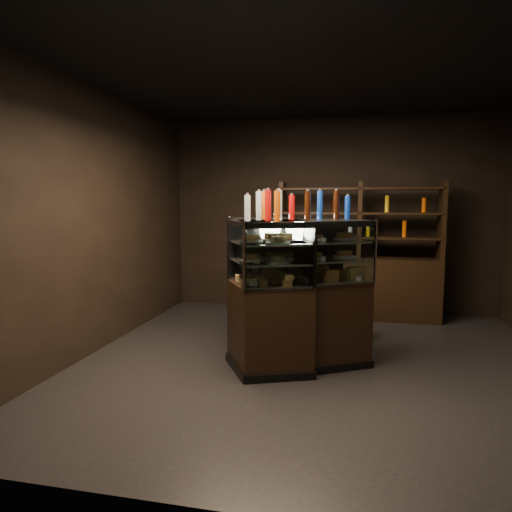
{
  "coord_description": "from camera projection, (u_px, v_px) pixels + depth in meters",
  "views": [
    {
      "loc": [
        0.39,
        -4.76,
        1.72
      ],
      "look_at": [
        -0.6,
        -0.23,
        1.16
      ],
      "focal_mm": 32.0,
      "sensor_mm": 36.0,
      "label": 1
    }
  ],
  "objects": [
    {
      "name": "potted_conifer",
      "position": [
        357.0,
        301.0,
        5.72
      ],
      "size": [
        0.39,
        0.39,
        0.83
      ],
      "rotation": [
        0.0,
        0.0,
        0.34
      ],
      "color": "black",
      "rests_on": "ground"
    },
    {
      "name": "room_shell",
      "position": [
        318.0,
        180.0,
        4.67
      ],
      "size": [
        5.02,
        5.02,
        3.01
      ],
      "color": "black",
      "rests_on": "ground"
    },
    {
      "name": "bottles_top",
      "position": [
        283.0,
        206.0,
        4.75
      ],
      "size": [
        1.13,
        1.13,
        0.3
      ],
      "color": "#D8590A",
      "rests_on": "display_case"
    },
    {
      "name": "back_shelving",
      "position": [
        358.0,
        277.0,
        6.72
      ],
      "size": [
        2.32,
        0.44,
        2.0
      ],
      "rotation": [
        0.0,
        0.0,
        0.01
      ],
      "color": "black",
      "rests_on": "ground"
    },
    {
      "name": "ground",
      "position": [
        315.0,
        362.0,
        4.9
      ],
      "size": [
        5.0,
        5.0,
        0.0
      ],
      "primitive_type": "plane",
      "color": "black",
      "rests_on": "ground"
    },
    {
      "name": "display_case",
      "position": [
        282.0,
        315.0,
        4.89
      ],
      "size": [
        1.73,
        1.57,
        1.54
      ],
      "rotation": [
        0.0,
        0.0,
        -0.34
      ],
      "color": "black",
      "rests_on": "ground"
    },
    {
      "name": "food_display",
      "position": [
        283.0,
        254.0,
        4.8
      ],
      "size": [
        1.29,
        1.27,
        0.47
      ],
      "color": "gold",
      "rests_on": "display_case"
    }
  ]
}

